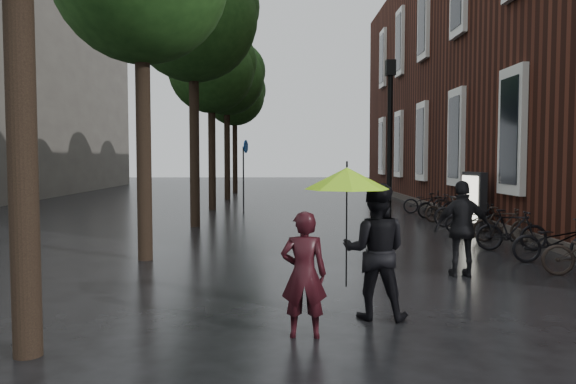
{
  "coord_description": "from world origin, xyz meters",
  "views": [
    {
      "loc": [
        -1.16,
        -5.27,
        2.24
      ],
      "look_at": [
        -0.97,
        6.59,
        1.52
      ],
      "focal_mm": 35.0,
      "sensor_mm": 36.0,
      "label": 1
    }
  ],
  "objects_px": {
    "parked_bicycles": "(480,219)",
    "pedestrian_walking": "(463,229)",
    "ad_lightbox": "(474,200)",
    "person_black": "(375,251)",
    "person_burgundy": "(304,274)",
    "lamp_post": "(390,133)"
  },
  "relations": [
    {
      "from": "parked_bicycles",
      "to": "ad_lightbox",
      "type": "xyz_separation_m",
      "value": [
        0.34,
        1.55,
        0.43
      ]
    },
    {
      "from": "person_burgundy",
      "to": "lamp_post",
      "type": "distance_m",
      "value": 8.21
    },
    {
      "from": "pedestrian_walking",
      "to": "ad_lightbox",
      "type": "xyz_separation_m",
      "value": [
        2.71,
        7.18,
        -0.01
      ]
    },
    {
      "from": "parked_bicycles",
      "to": "pedestrian_walking",
      "type": "bearing_deg",
      "value": -112.86
    },
    {
      "from": "person_black",
      "to": "lamp_post",
      "type": "relative_size",
      "value": 0.4
    },
    {
      "from": "parked_bicycles",
      "to": "ad_lightbox",
      "type": "distance_m",
      "value": 1.64
    },
    {
      "from": "person_burgundy",
      "to": "parked_bicycles",
      "type": "distance_m",
      "value": 10.73
    },
    {
      "from": "lamp_post",
      "to": "person_black",
      "type": "bearing_deg",
      "value": -102.68
    },
    {
      "from": "parked_bicycles",
      "to": "lamp_post",
      "type": "xyz_separation_m",
      "value": [
        -2.99,
        -1.67,
        2.4
      ]
    },
    {
      "from": "person_burgundy",
      "to": "ad_lightbox",
      "type": "height_order",
      "value": "ad_lightbox"
    },
    {
      "from": "person_black",
      "to": "parked_bicycles",
      "type": "distance_m",
      "value": 9.52
    },
    {
      "from": "person_burgundy",
      "to": "person_black",
      "type": "relative_size",
      "value": 0.84
    },
    {
      "from": "person_black",
      "to": "pedestrian_walking",
      "type": "bearing_deg",
      "value": -116.54
    },
    {
      "from": "person_burgundy",
      "to": "pedestrian_walking",
      "type": "height_order",
      "value": "pedestrian_walking"
    },
    {
      "from": "ad_lightbox",
      "to": "parked_bicycles",
      "type": "bearing_deg",
      "value": -110.82
    },
    {
      "from": "ad_lightbox",
      "to": "person_black",
      "type": "bearing_deg",
      "value": -124.55
    },
    {
      "from": "parked_bicycles",
      "to": "ad_lightbox",
      "type": "relative_size",
      "value": 7.23
    },
    {
      "from": "person_burgundy",
      "to": "lamp_post",
      "type": "height_order",
      "value": "lamp_post"
    },
    {
      "from": "pedestrian_walking",
      "to": "ad_lightbox",
      "type": "distance_m",
      "value": 7.68
    },
    {
      "from": "pedestrian_walking",
      "to": "lamp_post",
      "type": "height_order",
      "value": "lamp_post"
    },
    {
      "from": "person_black",
      "to": "pedestrian_walking",
      "type": "relative_size",
      "value": 1.04
    },
    {
      "from": "person_burgundy",
      "to": "parked_bicycles",
      "type": "height_order",
      "value": "person_burgundy"
    }
  ]
}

